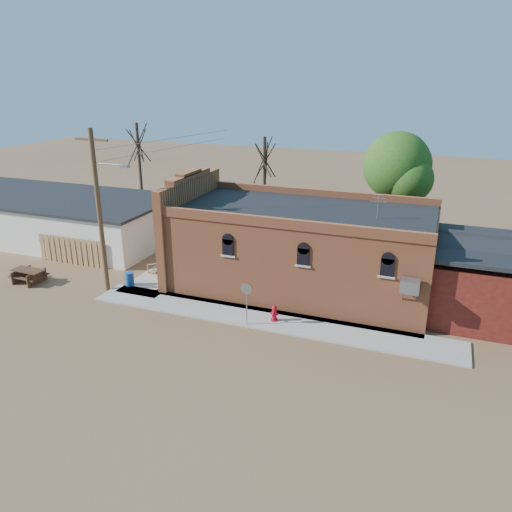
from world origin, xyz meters
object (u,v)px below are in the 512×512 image
(fire_hydrant, at_px, (274,313))
(trash_barrel, at_px, (129,279))
(utility_pole, at_px, (100,209))
(stop_sign, at_px, (247,293))
(brick_bar, at_px, (296,248))
(picnic_table, at_px, (29,274))

(fire_hydrant, height_order, trash_barrel, fire_hydrant)
(utility_pole, height_order, stop_sign, utility_pole)
(brick_bar, xyz_separation_m, picnic_table, (-14.83, -4.99, -1.82))
(utility_pole, bearing_deg, brick_bar, 23.69)
(stop_sign, bearing_deg, trash_barrel, -175.71)
(brick_bar, bearing_deg, utility_pole, -156.31)
(picnic_table, bearing_deg, fire_hydrant, 3.42)
(brick_bar, height_order, picnic_table, brick_bar)
(stop_sign, relative_size, picnic_table, 1.12)
(stop_sign, xyz_separation_m, trash_barrel, (-8.11, 2.07, -1.29))
(brick_bar, distance_m, picnic_table, 15.76)
(trash_barrel, distance_m, picnic_table, 6.10)
(brick_bar, bearing_deg, fire_hydrant, -86.52)
(fire_hydrant, height_order, stop_sign, stop_sign)
(stop_sign, relative_size, trash_barrel, 2.81)
(brick_bar, xyz_separation_m, trash_barrel, (-8.94, -3.42, -1.87))
(utility_pole, height_order, fire_hydrant, utility_pole)
(utility_pole, xyz_separation_m, trash_barrel, (0.84, 0.87, -4.30))
(utility_pole, relative_size, fire_hydrant, 11.18)
(fire_hydrant, distance_m, trash_barrel, 9.30)
(fire_hydrant, bearing_deg, picnic_table, 161.44)
(fire_hydrant, relative_size, picnic_table, 0.41)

